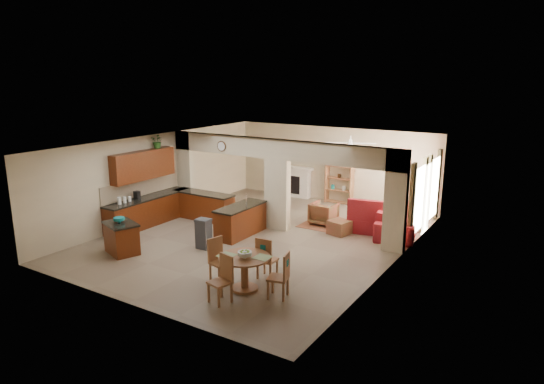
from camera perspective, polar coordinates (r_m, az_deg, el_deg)
The scene contains 39 objects.
floor at distance 14.37m, azimuth -1.48°, elevation -5.36°, with size 10.00×10.00×0.00m, color #796954.
ceiling at distance 13.71m, azimuth -1.55°, elevation 5.77°, with size 10.00×10.00×0.00m, color white.
wall_back at distance 18.25m, azimuth 7.20°, elevation 3.21°, with size 8.00×8.00×0.00m, color #BDAB8A.
wall_front at distance 10.35m, azimuth -17.07°, elevation -5.47°, with size 8.00×8.00×0.00m, color #BDAB8A.
wall_left at distance 16.47m, azimuth -13.20°, elevation 1.82°, with size 10.00×10.00×0.00m, color #BDAB8A.
wall_right at distance 12.29m, azimuth 14.23°, elevation -2.27°, with size 10.00×10.00×0.00m, color #BDAB8A.
partition_left_pier at distance 16.97m, azimuth -10.10°, elevation 2.31°, with size 0.60×0.25×2.80m, color #BDAB8A.
partition_center_pier at distance 14.86m, azimuth 0.62°, elevation -0.28°, with size 0.80×0.25×2.20m, color #BDAB8A.
partition_right_pier at distance 13.30m, azimuth 14.35°, elevation -1.07°, with size 0.60×0.25×2.80m, color #BDAB8A.
partition_header at distance 14.59m, azimuth 0.64°, elevation 5.06°, with size 8.00×0.25×0.60m, color #BDAB8A.
kitchen_counter at distance 16.01m, azimuth -11.77°, elevation -1.90°, with size 2.52×3.29×1.48m.
upper_cabinets at distance 15.70m, azimuth -14.90°, elevation 3.08°, with size 0.35×2.40×0.90m, color #3E1607.
peninsula at distance 14.46m, azimuth -3.73°, elevation -3.35°, with size 0.70×1.85×0.91m.
wall_clock at distance 15.60m, azimuth -5.96°, elevation 5.37°, with size 0.34×0.34×0.03m, color #4A3018.
rug at distance 15.54m, azimuth 6.52°, elevation -3.93°, with size 1.60×1.30×0.01m, color brown.
fireplace at distance 18.98m, azimuth 2.54°, elevation 1.29°, with size 1.60×0.35×1.20m.
shelving_unit at distance 18.05m, azimuth 7.92°, elevation 1.45°, with size 1.00×0.32×1.80m, color brown.
window_a at distance 14.49m, azimuth 16.92°, elevation -0.85°, with size 0.02×0.90×1.90m, color white.
window_b at distance 16.09m, azimuth 18.54°, elevation 0.45°, with size 0.02×0.90×1.90m, color white.
glazed_door at distance 15.32m, azimuth 17.73°, elevation -0.71°, with size 0.02×0.70×2.10m, color white.
drape_a_left at distance 13.93m, azimuth 16.10°, elevation -1.36°, with size 0.10×0.28×2.30m, color #3B2117.
drape_a_right at distance 15.06m, azimuth 17.39°, elevation -0.34°, with size 0.10×0.28×2.30m, color #3B2117.
drape_b_left at distance 15.53m, azimuth 17.87°, elevation 0.04°, with size 0.10×0.28×2.30m, color #3B2117.
drape_b_right at distance 16.67m, azimuth 18.91°, elevation 0.87°, with size 0.10×0.28×2.30m, color #3B2117.
ceiling_fan at distance 15.66m, azimuth 9.21°, elevation 5.71°, with size 1.00×1.00×0.10m, color white.
kitchen_island at distance 13.63m, azimuth -17.27°, elevation -5.18°, with size 1.15×0.99×0.85m.
teal_bowl at distance 13.55m, azimuth -17.55°, elevation -3.15°, with size 0.29×0.29×0.14m, color #127D81.
trash_can at distance 13.51m, azimuth -8.05°, elevation -5.01°, with size 0.37×0.31×0.77m, color #2E2E30.
dining_table at distance 10.86m, azimuth -3.25°, elevation -8.90°, with size 1.16×1.16×0.79m.
fruit_bowl at distance 10.65m, azimuth -3.22°, elevation -7.33°, with size 0.31×0.31×0.17m, color #6EB426.
sofa at distance 15.30m, azimuth 14.77°, elevation -2.98°, with size 1.12×2.85×0.83m, color maroon.
chaise at distance 15.14m, azimuth 11.31°, elevation -3.77°, with size 1.06×0.87×0.43m, color maroon.
armchair at distance 15.60m, azimuth 6.09°, elevation -2.51°, with size 0.76×0.78×0.71m, color maroon.
ottoman at distance 14.75m, azimuth 7.93°, elevation -4.12°, with size 0.57×0.57×0.42m, color maroon.
plant at distance 16.06m, azimuth -13.31°, elevation 5.83°, with size 0.40×0.35×0.45m, color #124514.
chair_north at distance 11.37m, azimuth -0.76°, elevation -7.64°, with size 0.45×0.45×1.02m.
chair_east at distance 10.46m, azimuth 1.16°, elevation -9.61°, with size 0.51×0.51×1.02m.
chair_south at distance 10.37m, azimuth -5.80°, elevation -9.89°, with size 0.51×0.51×1.02m.
chair_west at distance 11.39m, azimuth -6.37°, elevation -7.69°, with size 0.51×0.51×1.02m.
Camera 1 is at (7.52, -11.30, 4.69)m, focal length 32.00 mm.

